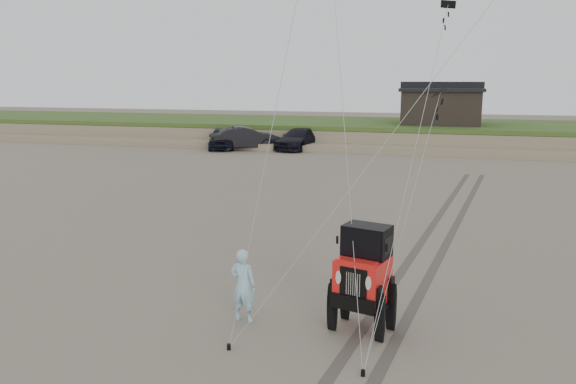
# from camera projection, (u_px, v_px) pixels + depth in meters

# --- Properties ---
(ground) EXTENTS (160.00, 160.00, 0.00)m
(ground) POSITION_uv_depth(u_px,v_px,m) (320.00, 353.00, 11.12)
(ground) COLOR #6B6054
(ground) RESTS_ON ground
(dune_ridge) EXTENTS (160.00, 14.25, 1.73)m
(dune_ridge) POSITION_uv_depth(u_px,v_px,m) (414.00, 134.00, 46.42)
(dune_ridge) COLOR #7A6B54
(dune_ridge) RESTS_ON ground
(cabin) EXTENTS (6.40, 5.40, 3.35)m
(cabin) POSITION_uv_depth(u_px,v_px,m) (441.00, 105.00, 44.95)
(cabin) COLOR black
(cabin) RESTS_ON dune_ridge
(truck_a) EXTENTS (3.30, 5.14, 1.63)m
(truck_a) POSITION_uv_depth(u_px,v_px,m) (222.00, 138.00, 43.23)
(truck_a) COLOR black
(truck_a) RESTS_ON ground
(truck_b) EXTENTS (5.49, 4.22, 1.74)m
(truck_b) POSITION_uv_depth(u_px,v_px,m) (245.00, 138.00, 42.59)
(truck_b) COLOR black
(truck_b) RESTS_ON ground
(truck_c) EXTENTS (3.30, 5.80, 1.59)m
(truck_c) POSITION_uv_depth(u_px,v_px,m) (299.00, 139.00, 42.91)
(truck_c) COLOR black
(truck_c) RESTS_ON ground
(jeep) EXTENTS (3.38, 5.35, 1.85)m
(jeep) POSITION_uv_depth(u_px,v_px,m) (362.00, 290.00, 11.96)
(jeep) COLOR red
(jeep) RESTS_ON ground
(man) EXTENTS (0.65, 0.46, 1.68)m
(man) POSITION_uv_depth(u_px,v_px,m) (243.00, 285.00, 12.45)
(man) COLOR #92C9E2
(man) RESTS_ON ground
(stake_main) EXTENTS (0.08, 0.08, 0.12)m
(stake_main) POSITION_uv_depth(u_px,v_px,m) (229.00, 347.00, 11.26)
(stake_main) COLOR black
(stake_main) RESTS_ON ground
(stake_aux) EXTENTS (0.08, 0.08, 0.12)m
(stake_aux) POSITION_uv_depth(u_px,v_px,m) (363.00, 373.00, 10.26)
(stake_aux) COLOR black
(stake_aux) RESTS_ON ground
(tire_tracks) EXTENTS (5.22, 29.74, 0.01)m
(tire_tracks) POSITION_uv_depth(u_px,v_px,m) (432.00, 246.00, 18.17)
(tire_tracks) COLOR #4C443D
(tire_tracks) RESTS_ON ground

